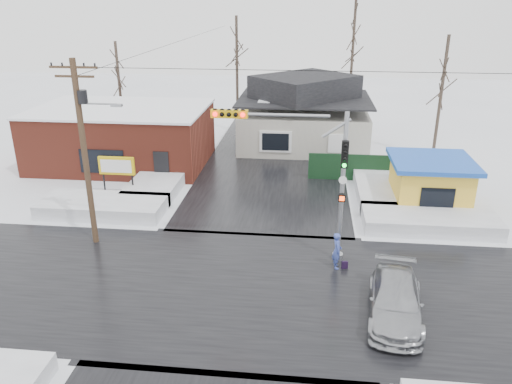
# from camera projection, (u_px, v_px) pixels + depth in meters

# --- Properties ---
(ground) EXTENTS (120.00, 120.00, 0.00)m
(ground) POSITION_uv_depth(u_px,v_px,m) (245.00, 289.00, 21.05)
(ground) COLOR white
(ground) RESTS_ON ground
(road_ns) EXTENTS (10.00, 120.00, 0.02)m
(road_ns) POSITION_uv_depth(u_px,v_px,m) (245.00, 289.00, 21.04)
(road_ns) COLOR black
(road_ns) RESTS_ON ground
(road_ew) EXTENTS (120.00, 10.00, 0.02)m
(road_ew) POSITION_uv_depth(u_px,v_px,m) (245.00, 289.00, 21.04)
(road_ew) COLOR black
(road_ew) RESTS_ON ground
(snowbank_nw) EXTENTS (7.00, 3.00, 0.80)m
(snowbank_nw) POSITION_uv_depth(u_px,v_px,m) (103.00, 206.00, 28.28)
(snowbank_nw) COLOR white
(snowbank_nw) RESTS_ON ground
(snowbank_ne) EXTENTS (7.00, 3.00, 0.80)m
(snowbank_ne) POSITION_uv_depth(u_px,v_px,m) (429.00, 221.00, 26.48)
(snowbank_ne) COLOR white
(snowbank_ne) RESTS_ON ground
(snowbank_nside_w) EXTENTS (3.00, 8.00, 0.80)m
(snowbank_nside_w) POSITION_uv_depth(u_px,v_px,m) (162.00, 178.00, 32.70)
(snowbank_nside_w) COLOR white
(snowbank_nside_w) RESTS_ON ground
(snowbank_nside_e) EXTENTS (3.00, 8.00, 0.80)m
(snowbank_nside_e) POSITION_uv_depth(u_px,v_px,m) (380.00, 186.00, 31.30)
(snowbank_nside_e) COLOR white
(snowbank_nside_e) RESTS_ON ground
(traffic_signal) EXTENTS (6.05, 0.68, 7.00)m
(traffic_signal) POSITION_uv_depth(u_px,v_px,m) (307.00, 167.00, 21.88)
(traffic_signal) COLOR gray
(traffic_signal) RESTS_ON ground
(utility_pole) EXTENTS (3.15, 0.44, 9.00)m
(utility_pole) POSITION_uv_depth(u_px,v_px,m) (85.00, 144.00, 23.20)
(utility_pole) COLOR #382619
(utility_pole) RESTS_ON ground
(brick_building) EXTENTS (12.20, 8.20, 4.12)m
(brick_building) POSITION_uv_depth(u_px,v_px,m) (123.00, 136.00, 36.18)
(brick_building) COLOR maroon
(brick_building) RESTS_ON ground
(marquee_sign) EXTENTS (2.20, 0.21, 2.55)m
(marquee_sign) POSITION_uv_depth(u_px,v_px,m) (117.00, 167.00, 30.02)
(marquee_sign) COLOR black
(marquee_sign) RESTS_ON ground
(house) EXTENTS (10.40, 8.40, 5.76)m
(house) POSITION_uv_depth(u_px,v_px,m) (304.00, 114.00, 40.23)
(house) COLOR #BAB6A8
(house) RESTS_ON ground
(kiosk) EXTENTS (4.60, 4.60, 2.88)m
(kiosk) POSITION_uv_depth(u_px,v_px,m) (430.00, 183.00, 28.81)
(kiosk) COLOR yellow
(kiosk) RESTS_ON ground
(fence) EXTENTS (8.00, 0.12, 1.80)m
(fence) POSITION_uv_depth(u_px,v_px,m) (369.00, 168.00, 33.02)
(fence) COLOR black
(fence) RESTS_ON ground
(tree_far_left) EXTENTS (3.00, 3.00, 10.00)m
(tree_far_left) POSITION_uv_depth(u_px,v_px,m) (237.00, 41.00, 42.58)
(tree_far_left) COLOR #332821
(tree_far_left) RESTS_ON ground
(tree_far_mid) EXTENTS (3.00, 3.00, 12.00)m
(tree_far_mid) POSITION_uv_depth(u_px,v_px,m) (355.00, 21.00, 42.85)
(tree_far_mid) COLOR #332821
(tree_far_mid) RESTS_ON ground
(tree_far_right) EXTENTS (3.00, 3.00, 9.00)m
(tree_far_right) POSITION_uv_depth(u_px,v_px,m) (446.00, 61.00, 35.72)
(tree_far_right) COLOR #332821
(tree_far_right) RESTS_ON ground
(tree_far_west) EXTENTS (3.00, 3.00, 8.00)m
(tree_far_west) POSITION_uv_depth(u_px,v_px,m) (117.00, 61.00, 42.31)
(tree_far_west) COLOR #332821
(tree_far_west) RESTS_ON ground
(pedestrian) EXTENTS (0.48, 0.67, 1.71)m
(pedestrian) POSITION_uv_depth(u_px,v_px,m) (337.00, 251.00, 22.38)
(pedestrian) COLOR #3D51AD
(pedestrian) RESTS_ON ground
(car) EXTENTS (2.55, 5.06, 1.41)m
(car) POSITION_uv_depth(u_px,v_px,m) (395.00, 301.00, 18.97)
(car) COLOR #A2A4A9
(car) RESTS_ON ground
(shopping_bag) EXTENTS (0.30, 0.18, 0.35)m
(shopping_bag) POSITION_uv_depth(u_px,v_px,m) (345.00, 265.00, 22.53)
(shopping_bag) COLOR black
(shopping_bag) RESTS_ON ground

